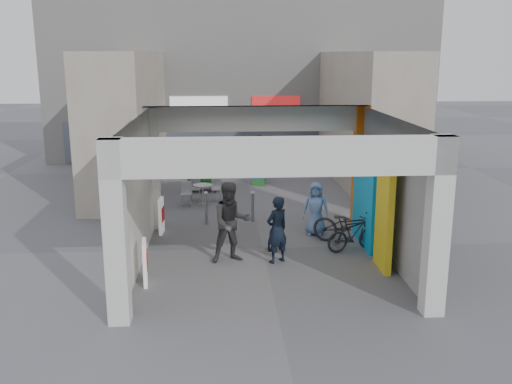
{
  "coord_description": "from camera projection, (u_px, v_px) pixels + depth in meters",
  "views": [
    {
      "loc": [
        -1.07,
        -14.04,
        4.95
      ],
      "look_at": [
        -0.11,
        1.0,
        1.27
      ],
      "focal_mm": 40.0,
      "sensor_mm": 36.0,
      "label": 1
    }
  ],
  "objects": [
    {
      "name": "bollard_right",
      "position": [
        314.0,
        205.0,
        17.22
      ],
      "size": [
        0.09,
        0.09,
        0.98
      ],
      "primitive_type": "cylinder",
      "color": "gray",
      "rests_on": "ground"
    },
    {
      "name": "bollard_left",
      "position": [
        206.0,
        208.0,
        16.84
      ],
      "size": [
        0.09,
        0.09,
        0.97
      ],
      "primitive_type": "cylinder",
      "color": "gray",
      "rests_on": "ground"
    },
    {
      "name": "bicycle_front",
      "position": [
        349.0,
        226.0,
        15.05
      ],
      "size": [
        2.05,
        1.54,
        1.03
      ],
      "primitive_type": "imported",
      "rotation": [
        0.0,
        0.0,
        1.07
      ],
      "color": "black",
      "rests_on": "ground"
    },
    {
      "name": "plaza_bldg_left",
      "position": [
        128.0,
        120.0,
        21.25
      ],
      "size": [
        2.0,
        9.0,
        5.0
      ],
      "primitive_type": "cube",
      "color": "#A79F8B",
      "rests_on": "ground"
    },
    {
      "name": "arcade_canopy",
      "position": [
        288.0,
        168.0,
        13.54
      ],
      "size": [
        6.4,
        6.45,
        6.4
      ],
      "color": "silver",
      "rests_on": "ground"
    },
    {
      "name": "cafe_set",
      "position": [
        200.0,
        194.0,
        19.34
      ],
      "size": [
        1.34,
        1.08,
        0.81
      ],
      "rotation": [
        0.0,
        0.0,
        -0.12
      ],
      "color": "#A4A5AA",
      "rests_on": "ground"
    },
    {
      "name": "man_with_dog",
      "position": [
        277.0,
        230.0,
        13.68
      ],
      "size": [
        0.72,
        0.66,
        1.65
      ],
      "primitive_type": "imported",
      "rotation": [
        0.0,
        0.0,
        3.72
      ],
      "color": "black",
      "rests_on": "ground"
    },
    {
      "name": "border_collie",
      "position": [
        273.0,
        242.0,
        14.59
      ],
      "size": [
        0.23,
        0.45,
        0.62
      ],
      "rotation": [
        0.0,
        0.0,
        -0.11
      ],
      "color": "black",
      "rests_on": "ground"
    },
    {
      "name": "man_crates",
      "position": [
        260.0,
        159.0,
        22.27
      ],
      "size": [
        1.18,
        0.75,
        1.86
      ],
      "primitive_type": "imported",
      "rotation": [
        0.0,
        0.0,
        2.85
      ],
      "color": "black",
      "rests_on": "ground"
    },
    {
      "name": "advert_board_near",
      "position": [
        145.0,
        262.0,
        12.43
      ],
      "size": [
        0.15,
        0.56,
        1.0
      ],
      "rotation": [
        0.0,
        0.0,
        0.11
      ],
      "color": "white",
      "rests_on": "ground"
    },
    {
      "name": "crate_stack",
      "position": [
        259.0,
        178.0,
        21.88
      ],
      "size": [
        0.51,
        0.42,
        0.56
      ],
      "rotation": [
        0.0,
        0.0,
        -0.18
      ],
      "color": "#1B5E1C",
      "rests_on": "ground"
    },
    {
      "name": "white_van",
      "position": [
        308.0,
        151.0,
        25.49
      ],
      "size": [
        4.21,
        2.16,
        1.37
      ],
      "primitive_type": "imported",
      "rotation": [
        0.0,
        0.0,
        1.43
      ],
      "color": "silver",
      "rests_on": "ground"
    },
    {
      "name": "man_elderly",
      "position": [
        316.0,
        209.0,
        15.8
      ],
      "size": [
        0.83,
        0.65,
        1.5
      ],
      "primitive_type": "imported",
      "rotation": [
        0.0,
        0.0,
        -0.26
      ],
      "color": "#607FBB",
      "rests_on": "ground"
    },
    {
      "name": "produce_stand",
      "position": [
        202.0,
        183.0,
        20.92
      ],
      "size": [
        1.22,
        0.66,
        0.8
      ],
      "rotation": [
        0.0,
        0.0,
        -0.01
      ],
      "color": "black",
      "rests_on": "ground"
    },
    {
      "name": "bollard_center",
      "position": [
        253.0,
        207.0,
        17.14
      ],
      "size": [
        0.09,
        0.09,
        0.89
      ],
      "primitive_type": "cylinder",
      "color": "gray",
      "rests_on": "ground"
    },
    {
      "name": "ground",
      "position": [
        263.0,
        248.0,
        14.85
      ],
      "size": [
        90.0,
        90.0,
        0.0
      ],
      "primitive_type": "plane",
      "color": "#5D5C62",
      "rests_on": "ground"
    },
    {
      "name": "far_building",
      "position": [
        241.0,
        73.0,
        27.47
      ],
      "size": [
        18.0,
        4.08,
        8.0
      ],
      "color": "silver",
      "rests_on": "ground"
    },
    {
      "name": "bicycle_rear",
      "position": [
        353.0,
        234.0,
        14.57
      ],
      "size": [
        1.54,
        0.86,
        0.89
      ],
      "primitive_type": "imported",
      "rotation": [
        0.0,
        0.0,
        1.89
      ],
      "color": "black",
      "rests_on": "ground"
    },
    {
      "name": "advert_board_far",
      "position": [
        161.0,
        216.0,
        16.01
      ],
      "size": [
        0.13,
        0.55,
        1.0
      ],
      "rotation": [
        0.0,
        0.0,
        -0.06
      ],
      "color": "white",
      "rests_on": "ground"
    },
    {
      "name": "plaza_bldg_right",
      "position": [
        365.0,
        119.0,
        21.81
      ],
      "size": [
        2.0,
        9.0,
        5.0
      ],
      "primitive_type": "cube",
      "color": "#A79F8B",
      "rests_on": "ground"
    },
    {
      "name": "man_back_turned",
      "position": [
        231.0,
        222.0,
        13.72
      ],
      "size": [
        1.09,
        0.93,
        1.97
      ],
      "primitive_type": "imported",
      "rotation": [
        0.0,
        0.0,
        0.21
      ],
      "color": "#3D3D3F",
      "rests_on": "ground"
    }
  ]
}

